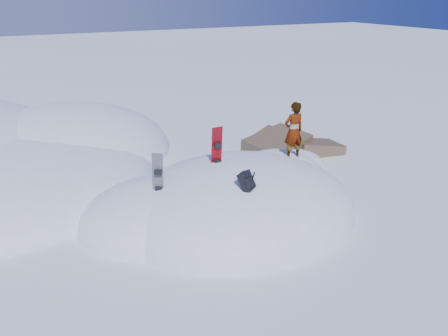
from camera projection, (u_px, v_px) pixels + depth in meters
name	position (u px, v px, depth m)	size (l,w,h in m)	color
ground	(238.00, 212.00, 12.55)	(120.00, 120.00, 0.00)	white
snow_mound	(229.00, 210.00, 12.67)	(8.00, 6.00, 3.00)	white
rock_outcrop	(285.00, 157.00, 16.61)	(4.68, 4.41, 1.68)	brown
snowboard_red	(217.00, 155.00, 12.13)	(0.32, 0.22, 1.69)	red
snowboard_dark	(158.00, 182.00, 11.29)	(0.32, 0.32, 1.56)	black
backpack	(247.00, 181.00, 10.75)	(0.50, 0.55, 0.56)	black
gear_pile	(181.00, 248.00, 10.57)	(0.91, 0.71, 0.24)	black
person	(293.00, 131.00, 13.12)	(0.66, 0.43, 1.80)	slate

